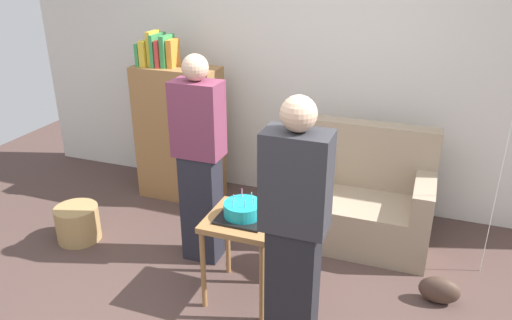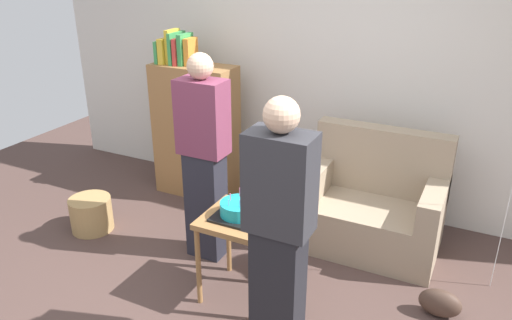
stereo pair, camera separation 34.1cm
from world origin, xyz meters
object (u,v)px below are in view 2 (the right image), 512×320
at_px(person_blowing_candles, 204,159).
at_px(person_holding_cake, 279,237).
at_px(bookshelf, 195,128).
at_px(birthday_cake, 239,210).
at_px(side_table, 240,229).
at_px(couch, 372,207).
at_px(handbag, 440,303).
at_px(wicker_basket, 91,214).

xyz_separation_m(person_blowing_candles, person_holding_cake, (0.95, -0.76, 0.00)).
distance_m(bookshelf, birthday_cake, 1.70).
distance_m(side_table, person_blowing_candles, 0.66).
height_order(couch, side_table, couch).
xyz_separation_m(birthday_cake, person_blowing_candles, (-0.48, 0.34, 0.15)).
bearing_deg(couch, birthday_cake, -121.55).
bearing_deg(person_blowing_candles, birthday_cake, -43.93).
bearing_deg(couch, handbag, -46.03).
xyz_separation_m(bookshelf, handbag, (2.46, -0.86, -0.59)).
bearing_deg(handbag, side_table, -163.41).
bearing_deg(person_blowing_candles, wicker_basket, 178.69).
height_order(side_table, wicker_basket, side_table).
relative_size(side_table, wicker_basket, 1.76).
bearing_deg(person_blowing_candles, couch, 24.05).
relative_size(birthday_cake, person_blowing_candles, 0.20).
relative_size(couch, handbag, 3.93).
height_order(person_blowing_candles, wicker_basket, person_blowing_candles).
bearing_deg(wicker_basket, person_blowing_candles, 7.08).
distance_m(bookshelf, handbag, 2.68).
distance_m(bookshelf, person_holding_cake, 2.33).
xyz_separation_m(bookshelf, person_holding_cake, (1.62, -1.66, 0.15)).
distance_m(couch, wicker_basket, 2.41).
distance_m(person_holding_cake, handbag, 1.37).
height_order(person_holding_cake, wicker_basket, person_holding_cake).
relative_size(side_table, handbag, 2.27).
relative_size(bookshelf, person_blowing_candles, 0.99).
height_order(person_blowing_candles, person_holding_cake, same).
height_order(couch, person_holding_cake, person_holding_cake).
relative_size(person_blowing_candles, wicker_basket, 4.53).
xyz_separation_m(couch, person_holding_cake, (-0.19, -1.48, 0.49)).
bearing_deg(bookshelf, birthday_cake, -47.32).
bearing_deg(wicker_basket, bookshelf, 67.39).
bearing_deg(wicker_basket, handbag, 3.61).
height_order(side_table, handbag, side_table).
xyz_separation_m(bookshelf, side_table, (1.15, -1.25, -0.15)).
relative_size(person_blowing_candles, person_holding_cake, 1.00).
bearing_deg(person_blowing_candles, side_table, -43.93).
relative_size(side_table, birthday_cake, 1.98).
relative_size(couch, side_table, 1.73).
bearing_deg(couch, wicker_basket, -159.03).
bearing_deg(side_table, person_blowing_candles, 144.46).
xyz_separation_m(couch, handbag, (0.65, -0.68, -0.24)).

